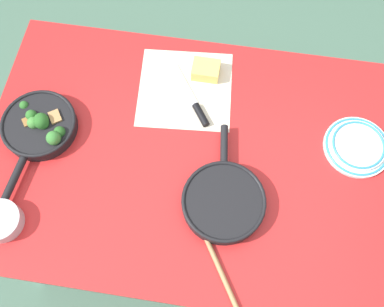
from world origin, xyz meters
TOP-DOWN VIEW (x-y plane):
  - ground_plane at (0.00, 0.00)m, footprint 14.00×14.00m
  - dining_table_red at (0.00, 0.00)m, footprint 1.35×0.90m
  - skillet_broccoli at (0.50, -0.02)m, footprint 0.24×0.38m
  - skillet_eggs at (-0.12, 0.14)m, footprint 0.25×0.38m
  - wooden_spoon at (-0.10, 0.29)m, footprint 0.23×0.35m
  - parchment_sheet at (0.06, -0.24)m, footprint 0.34×0.33m
  - grater_knife at (0.02, -0.19)m, footprint 0.17×0.23m
  - cheese_block at (-0.00, -0.32)m, footprint 0.09×0.08m
  - dinner_plate_stack at (-0.52, -0.11)m, footprint 0.21×0.21m
  - prep_bowl_steel at (0.53, 0.30)m, footprint 0.13×0.13m

SIDE VIEW (x-z plane):
  - ground_plane at x=0.00m, z-range 0.00..0.00m
  - dining_table_red at x=0.00m, z-range 0.30..1.05m
  - parchment_sheet at x=0.06m, z-range 0.75..0.76m
  - wooden_spoon at x=-0.10m, z-range 0.75..0.77m
  - grater_knife at x=0.02m, z-range 0.75..0.78m
  - dinner_plate_stack at x=-0.52m, z-range 0.75..0.78m
  - cheese_block at x=0.00m, z-range 0.75..0.80m
  - prep_bowl_steel at x=0.53m, z-range 0.75..0.80m
  - skillet_eggs at x=-0.12m, z-range 0.76..0.81m
  - skillet_broccoli at x=0.50m, z-range 0.74..0.82m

